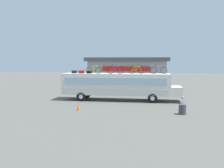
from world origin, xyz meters
The scene contains 12 objects.
ground_plane centered at (0.00, 0.00, 0.00)m, with size 120.00×120.00×0.00m, color #605E59.
bus centered at (0.23, 0.00, 1.71)m, with size 12.53×2.62×2.85m.
luggage_bag_1 centered at (-4.59, 0.14, 3.00)m, with size 0.47×0.53×0.28m, color black.
luggage_bag_2 centered at (-3.70, -0.24, 3.01)m, with size 0.56×0.37×0.32m, color maroon.
luggage_bag_3 centered at (-2.89, 0.01, 3.00)m, with size 0.51×0.50×0.29m, color black.
rooftop_bicycle_1 centered at (-2.33, -0.31, 3.23)m, with size 1.64×0.44×0.89m.
rooftop_bicycle_2 centered at (-0.02, -0.42, 3.25)m, with size 1.71×0.44×0.95m.
rooftop_bicycle_3 centered at (2.15, 0.16, 3.21)m, with size 1.62×0.44×0.86m.
rooftop_bicycle_4 centered at (4.45, 0.32, 3.24)m, with size 1.78×0.44×0.93m.
roadside_building centered at (-0.01, 15.94, 2.40)m, with size 13.22×8.93×4.72m.
trash_bin centered at (6.07, -5.96, 0.39)m, with size 0.57×0.57×0.78m, color #3F3F47.
traffic_cone centered at (-2.46, -5.70, 0.26)m, with size 0.28×0.28×0.53m, color orange.
Camera 1 is at (3.35, -25.17, 4.20)m, focal length 38.57 mm.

